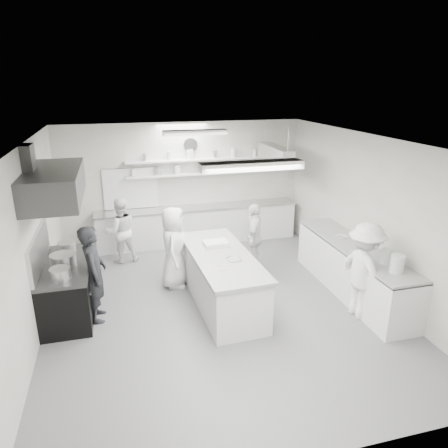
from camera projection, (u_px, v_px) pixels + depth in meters
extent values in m
cube|color=slate|center=(217.00, 305.00, 7.69)|extent=(6.00, 7.00, 0.02)
cube|color=silver|center=(216.00, 141.00, 6.70)|extent=(6.00, 7.00, 0.02)
cube|color=silver|center=(183.00, 183.00, 10.39)|extent=(6.00, 0.04, 3.00)
cube|color=silver|center=(304.00, 346.00, 4.00)|extent=(6.00, 0.04, 3.00)
cube|color=silver|center=(31.00, 245.00, 6.47)|extent=(0.04, 7.00, 3.00)
cube|color=silver|center=(369.00, 215.00, 7.92)|extent=(0.04, 7.00, 3.00)
cube|color=black|center=(68.00, 290.00, 7.27)|extent=(0.80, 1.80, 0.90)
cube|color=#38383A|center=(54.00, 184.00, 6.65)|extent=(0.85, 2.00, 0.50)
cube|color=silver|center=(198.00, 225.00, 10.53)|extent=(5.00, 0.60, 0.92)
cube|color=silver|center=(211.00, 173.00, 10.36)|extent=(4.20, 0.26, 0.04)
cube|color=silver|center=(211.00, 159.00, 10.25)|extent=(4.20, 0.26, 0.04)
cube|color=black|center=(131.00, 188.00, 10.07)|extent=(1.30, 0.04, 1.00)
cylinder|color=white|center=(190.00, 145.00, 10.09)|extent=(0.32, 0.05, 0.32)
cube|color=silver|center=(353.00, 270.00, 7.99)|extent=(0.74, 3.30, 0.94)
cube|color=#B4B4B5|center=(275.00, 155.00, 9.61)|extent=(0.30, 1.60, 0.40)
cube|color=silver|center=(251.00, 166.00, 5.08)|extent=(1.30, 0.25, 0.10)
cube|color=silver|center=(195.00, 132.00, 8.37)|extent=(1.30, 0.25, 0.10)
cube|color=silver|center=(222.00, 280.00, 7.58)|extent=(1.06, 2.58, 0.93)
cylinder|color=#B4B4B5|center=(63.00, 261.00, 6.98)|extent=(0.42, 0.42, 0.26)
imported|color=black|center=(94.00, 274.00, 6.96)|extent=(0.41, 0.63, 1.71)
imported|color=white|center=(121.00, 230.00, 9.30)|extent=(0.80, 0.67, 1.49)
imported|color=white|center=(174.00, 247.00, 8.15)|extent=(0.71, 0.91, 1.65)
imported|color=white|center=(254.00, 237.00, 8.91)|extent=(0.73, 0.94, 1.49)
imported|color=white|center=(364.00, 271.00, 7.06)|extent=(0.76, 1.18, 1.72)
imported|color=#B4B4B5|center=(234.00, 260.00, 7.21)|extent=(0.27, 0.27, 0.06)
imported|color=silver|center=(223.00, 269.00, 6.87)|extent=(0.23, 0.23, 0.06)
imported|color=silver|center=(342.00, 238.00, 8.26)|extent=(0.30, 0.30, 0.06)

